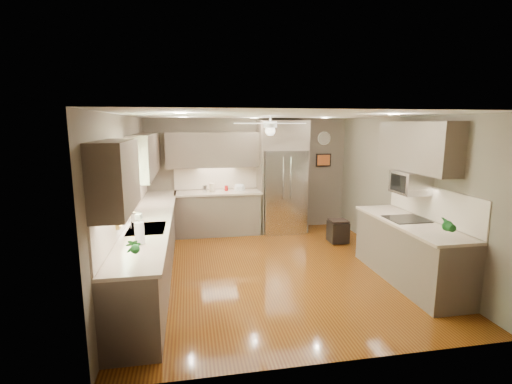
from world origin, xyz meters
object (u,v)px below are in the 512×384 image
object	(u,v)px
canister_c	(212,188)
canister_d	(226,188)
canister_b	(205,189)
soap_bottle	(139,216)
potted_plant_right	(448,225)
paper_towel	(140,233)
bowl	(240,189)
potted_plant_left	(132,247)
microwave	(410,183)
stool	(338,231)
refrigerator	(283,179)

from	to	relation	value
canister_c	canister_d	world-z (taller)	canister_c
canister_b	soap_bottle	world-z (taller)	soap_bottle
potted_plant_right	paper_towel	xyz separation A→B (m)	(-3.84, 0.41, -0.02)
canister_c	canister_b	bearing A→B (deg)	-179.64
canister_c	bowl	size ratio (longest dim) A/B	0.79
potted_plant_left	microwave	world-z (taller)	microwave
canister_b	potted_plant_left	distance (m)	4.06
potted_plant_left	paper_towel	distance (m)	0.56
paper_towel	bowl	bearing A→B (deg)	63.81
paper_towel	canister_d	bearing A→B (deg)	68.00
canister_b	stool	world-z (taller)	canister_b
potted_plant_left	bowl	bearing A→B (deg)	67.05
canister_d	stool	xyz separation A→B (m)	(2.14, -1.10, -0.76)
canister_c	bowl	xyz separation A→B (m)	(0.60, 0.03, -0.06)
canister_b	paper_towel	size ratio (longest dim) A/B	0.55
potted_plant_right	bowl	xyz separation A→B (m)	(-2.16, 3.83, -0.13)
bowl	refrigerator	size ratio (longest dim) A/B	0.10
refrigerator	paper_towel	size ratio (longest dim) A/B	8.63
canister_b	canister_c	xyz separation A→B (m)	(0.15, 0.00, 0.02)
soap_bottle	paper_towel	xyz separation A→B (m)	(0.14, -1.08, 0.05)
potted_plant_left	bowl	size ratio (longest dim) A/B	1.29
canister_b	potted_plant_left	world-z (taller)	potted_plant_left
canister_d	bowl	distance (m)	0.29
canister_d	soap_bottle	xyz separation A→B (m)	(-1.54, -2.37, 0.03)
canister_c	soap_bottle	world-z (taller)	canister_c
canister_b	paper_towel	bearing A→B (deg)	-105.31
potted_plant_left	microwave	distance (m)	4.16
soap_bottle	stool	xyz separation A→B (m)	(3.68, 1.27, -0.79)
stool	potted_plant_left	bearing A→B (deg)	-140.61
canister_b	canister_c	world-z (taller)	canister_c
potted_plant_right	canister_c	bearing A→B (deg)	125.97
canister_d	bowl	bearing A→B (deg)	-5.27
canister_c	paper_towel	world-z (taller)	paper_towel
soap_bottle	microwave	bearing A→B (deg)	-5.81
microwave	paper_towel	xyz separation A→B (m)	(-3.96, -0.66, -0.40)
soap_bottle	paper_towel	world-z (taller)	paper_towel
bowl	stool	xyz separation A→B (m)	(1.85, -1.08, -0.73)
canister_c	microwave	size ratio (longest dim) A/B	0.35
canister_c	canister_d	xyz separation A→B (m)	(0.31, 0.06, -0.03)
potted_plant_left	bowl	xyz separation A→B (m)	(1.69, 3.98, -0.13)
stool	paper_towel	size ratio (longest dim) A/B	1.59
canister_d	stool	world-z (taller)	canister_d
potted_plant_right	microwave	xyz separation A→B (m)	(0.12, 1.07, 0.38)
potted_plant_right	paper_towel	world-z (taller)	potted_plant_right
refrigerator	potted_plant_left	bearing A→B (deg)	-123.87
canister_d	soap_bottle	world-z (taller)	soap_bottle
paper_towel	canister_b	bearing A→B (deg)	74.69
canister_c	bowl	world-z (taller)	canister_c
canister_d	potted_plant_right	size ratio (longest dim) A/B	0.35
bowl	microwave	size ratio (longest dim) A/B	0.44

